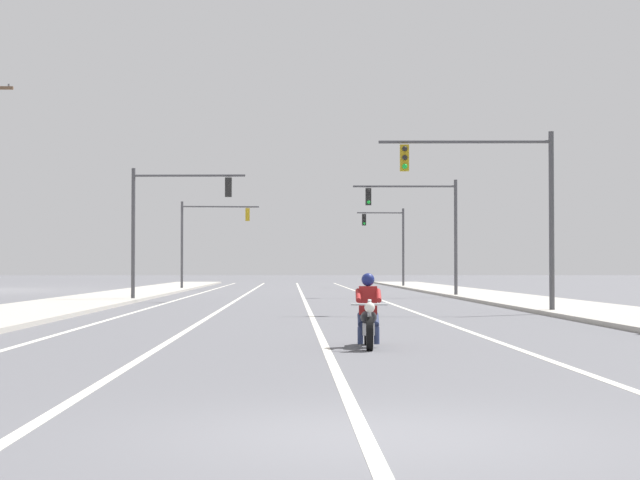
% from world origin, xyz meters
% --- Properties ---
extents(ground_plane, '(400.00, 400.00, 0.00)m').
position_xyz_m(ground_plane, '(0.00, 0.00, 0.00)').
color(ground_plane, '#5B5B60').
extents(lane_stripe_center, '(0.16, 100.00, 0.01)m').
position_xyz_m(lane_stripe_center, '(-0.06, 45.00, 0.00)').
color(lane_stripe_center, beige).
rests_on(lane_stripe_center, ground).
extents(lane_stripe_left, '(0.16, 100.00, 0.01)m').
position_xyz_m(lane_stripe_left, '(-3.32, 45.00, 0.00)').
color(lane_stripe_left, beige).
rests_on(lane_stripe_left, ground).
extents(lane_stripe_right, '(0.16, 100.00, 0.01)m').
position_xyz_m(lane_stripe_right, '(3.64, 45.00, 0.00)').
color(lane_stripe_right, beige).
rests_on(lane_stripe_right, ground).
extents(lane_stripe_far_left, '(0.16, 100.00, 0.01)m').
position_xyz_m(lane_stripe_far_left, '(-6.20, 45.00, 0.00)').
color(lane_stripe_far_left, beige).
rests_on(lane_stripe_far_left, ground).
extents(sidewalk_kerb_right, '(4.40, 110.00, 0.14)m').
position_xyz_m(sidewalk_kerb_right, '(9.78, 40.00, 0.07)').
color(sidewalk_kerb_right, '#ADA89E').
rests_on(sidewalk_kerb_right, ground).
extents(sidewalk_kerb_left, '(4.40, 110.00, 0.14)m').
position_xyz_m(sidewalk_kerb_left, '(-9.78, 40.00, 0.07)').
color(sidewalk_kerb_left, '#ADA89E').
rests_on(sidewalk_kerb_left, ground).
extents(motorcycle_with_rider, '(0.70, 2.19, 1.46)m').
position_xyz_m(motorcycle_with_rider, '(0.79, 10.77, 0.59)').
color(motorcycle_with_rider, black).
rests_on(motorcycle_with_rider, ground).
extents(traffic_signal_near_right, '(5.96, 0.41, 6.20)m').
position_xyz_m(traffic_signal_near_right, '(6.38, 25.50, 4.16)').
color(traffic_signal_near_right, '#47474C').
rests_on(traffic_signal_near_right, ground).
extents(traffic_signal_near_left, '(5.31, 0.47, 6.20)m').
position_xyz_m(traffic_signal_near_left, '(-6.52, 39.05, 4.12)').
color(traffic_signal_near_left, '#47474C').
rests_on(traffic_signal_near_left, ground).
extents(traffic_signal_mid_right, '(5.51, 0.37, 6.20)m').
position_xyz_m(traffic_signal_mid_right, '(6.39, 45.12, 4.14)').
color(traffic_signal_mid_right, '#47474C').
rests_on(traffic_signal_mid_right, ground).
extents(traffic_signal_mid_left, '(5.49, 0.56, 6.20)m').
position_xyz_m(traffic_signal_mid_left, '(-6.74, 63.93, 4.14)').
color(traffic_signal_mid_left, '#47474C').
rests_on(traffic_signal_mid_left, ground).
extents(traffic_signal_far_right, '(3.73, 0.49, 6.20)m').
position_xyz_m(traffic_signal_far_right, '(7.11, 71.92, 4.02)').
color(traffic_signal_far_right, '#47474C').
rests_on(traffic_signal_far_right, ground).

